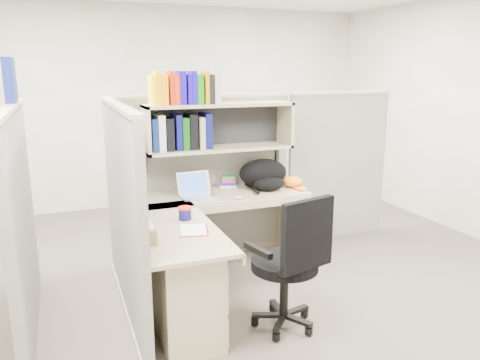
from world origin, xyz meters
name	(u,v)px	position (x,y,z in m)	size (l,w,h in m)	color
ground	(236,292)	(0.00, 0.00, 0.00)	(6.00, 6.00, 0.00)	#3B352E
room_shell	(236,102)	(0.00, 0.00, 1.62)	(6.00, 6.00, 6.00)	#A6A496
cubicle	(178,182)	(-0.37, 0.45, 0.91)	(3.79, 1.84, 1.95)	#5F5F5B
desk	(199,264)	(-0.41, -0.29, 0.44)	(1.74, 1.75, 0.73)	gray
laptop	(197,185)	(-0.17, 0.53, 0.84)	(0.31, 0.31, 0.22)	silver
backpack	(266,174)	(0.53, 0.58, 0.87)	(0.48, 0.37, 0.29)	black
orange_cap	(293,182)	(0.81, 0.55, 0.78)	(0.19, 0.22, 0.10)	orange
snack_canister	(185,213)	(-0.45, -0.07, 0.78)	(0.10, 0.10, 0.10)	#0E0F51
tissue_box	(150,231)	(-0.80, -0.48, 0.81)	(0.11, 0.11, 0.17)	#978155
mouse	(238,197)	(0.15, 0.33, 0.75)	(0.08, 0.05, 0.03)	#90A6CC
paper_cup	(202,185)	(-0.07, 0.74, 0.79)	(0.08, 0.08, 0.11)	white
book_stack	(228,180)	(0.23, 0.84, 0.78)	(0.16, 0.22, 0.11)	gray
loose_paper	(193,230)	(-0.45, -0.32, 0.73)	(0.19, 0.25, 0.00)	white
task_chair	(288,283)	(0.15, -0.68, 0.37)	(0.58, 0.54, 1.03)	black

